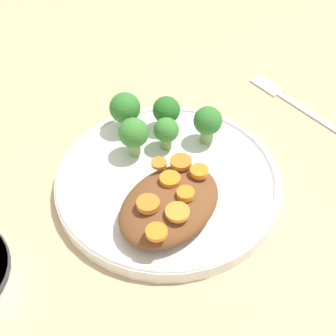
{
  "coord_description": "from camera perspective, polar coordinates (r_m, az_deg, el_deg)",
  "views": [
    {
      "loc": [
        -0.31,
        -0.24,
        0.44
      ],
      "look_at": [
        0.0,
        0.0,
        0.03
      ],
      "focal_mm": 50.0,
      "sensor_mm": 36.0,
      "label": 1
    }
  ],
  "objects": [
    {
      "name": "carrot_slice_6",
      "position": [
        0.54,
        1.75,
        0.91
      ],
      "size": [
        0.03,
        0.03,
        0.01
      ],
      "primitive_type": "cylinder",
      "color": "orange",
      "rests_on": "stew_mound"
    },
    {
      "name": "broccoli_floret_3",
      "position": [
        0.6,
        -0.21,
        4.51
      ],
      "size": [
        0.03,
        0.03,
        0.05
      ],
      "color": "#759E51",
      "rests_on": "plate"
    },
    {
      "name": "carrot_slice_1",
      "position": [
        0.5,
        -2.44,
        -4.38
      ],
      "size": [
        0.03,
        0.03,
        0.01
      ],
      "primitive_type": "cylinder",
      "color": "orange",
      "rests_on": "stew_mound"
    },
    {
      "name": "stew_mound",
      "position": [
        0.52,
        0.18,
        -4.44
      ],
      "size": [
        0.13,
        0.1,
        0.03
      ],
      "primitive_type": "ellipsoid",
      "color": "brown",
      "rests_on": "plate"
    },
    {
      "name": "carrot_slice_7",
      "position": [
        0.48,
        -1.42,
        -7.8
      ],
      "size": [
        0.02,
        0.02,
        0.01
      ],
      "primitive_type": "cylinder",
      "color": "orange",
      "rests_on": "stew_mound"
    },
    {
      "name": "broccoli_floret_2",
      "position": [
        0.58,
        -4.22,
        4.14
      ],
      "size": [
        0.04,
        0.04,
        0.05
      ],
      "color": "#7FA85B",
      "rests_on": "plate"
    },
    {
      "name": "broccoli_floret_1",
      "position": [
        0.62,
        -5.26,
        7.22
      ],
      "size": [
        0.04,
        0.04,
        0.06
      ],
      "color": "#759E51",
      "rests_on": "plate"
    },
    {
      "name": "carrot_slice_3",
      "position": [
        0.51,
        2.16,
        -3.14
      ],
      "size": [
        0.02,
        0.02,
        0.01
      ],
      "primitive_type": "cylinder",
      "color": "orange",
      "rests_on": "stew_mound"
    },
    {
      "name": "plate",
      "position": [
        0.58,
        0.0,
        -1.45
      ],
      "size": [
        0.28,
        0.28,
        0.02
      ],
      "color": "white",
      "rests_on": "ground_plane"
    },
    {
      "name": "ground_plane",
      "position": [
        0.59,
        0.0,
        -2.24
      ],
      "size": [
        4.0,
        4.0,
        0.0
      ],
      "primitive_type": "plane",
      "color": "tan"
    },
    {
      "name": "carrot_slice_4",
      "position": [
        0.54,
        -0.91,
        0.47
      ],
      "size": [
        0.02,
        0.02,
        0.0
      ],
      "primitive_type": "cylinder",
      "color": "orange",
      "rests_on": "stew_mound"
    },
    {
      "name": "fork",
      "position": [
        0.74,
        14.39,
        8.21
      ],
      "size": [
        0.06,
        0.18,
        0.01
      ],
      "rotation": [
        0.0,
        0.0,
        7.6
      ],
      "color": "silver",
      "rests_on": "ground_plane"
    },
    {
      "name": "broccoli_floret_0",
      "position": [
        0.61,
        4.59,
        5.7
      ],
      "size": [
        0.04,
        0.04,
        0.05
      ],
      "color": "#7FA85B",
      "rests_on": "plate"
    },
    {
      "name": "carrot_slice_5",
      "position": [
        0.53,
        4.01,
        -0.21
      ],
      "size": [
        0.02,
        0.02,
        0.01
      ],
      "primitive_type": "cylinder",
      "color": "orange",
      "rests_on": "stew_mound"
    },
    {
      "name": "carrot_slice_2",
      "position": [
        0.49,
        1.16,
        -5.4
      ],
      "size": [
        0.03,
        0.03,
        0.0
      ],
      "primitive_type": "cylinder",
      "color": "orange",
      "rests_on": "stew_mound"
    },
    {
      "name": "carrot_slice_0",
      "position": [
        0.52,
        0.26,
        -1.35
      ],
      "size": [
        0.02,
        0.02,
        0.01
      ],
      "primitive_type": "cylinder",
      "color": "orange",
      "rests_on": "stew_mound"
    },
    {
      "name": "broccoli_floret_4",
      "position": [
        0.62,
        -0.2,
        6.97
      ],
      "size": [
        0.04,
        0.04,
        0.05
      ],
      "color": "#759E51",
      "rests_on": "plate"
    }
  ]
}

